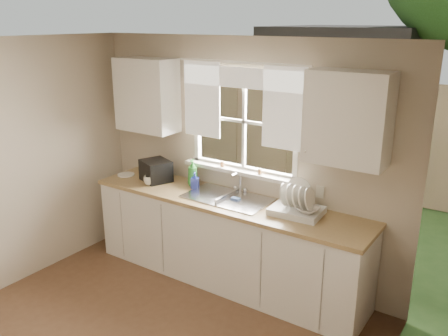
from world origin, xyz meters
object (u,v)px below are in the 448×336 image
Objects in this scene: soap_bottle_a at (193,173)px; cup at (150,180)px; black_appliance at (156,171)px; dish_rack at (297,206)px.

cup is at bearing -160.95° from soap_bottle_a.
soap_bottle_a reaches higher than black_appliance.
black_appliance is at bearing 114.67° from cup.
soap_bottle_a is 0.91× the size of black_appliance.
dish_rack is 1.69× the size of soap_bottle_a.
black_appliance is (-1.73, -0.02, 0.04)m from dish_rack.
dish_rack reaches higher than cup.
dish_rack is 1.73m from black_appliance.
soap_bottle_a is 2.23× the size of cup.
dish_rack is 1.29m from soap_bottle_a.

